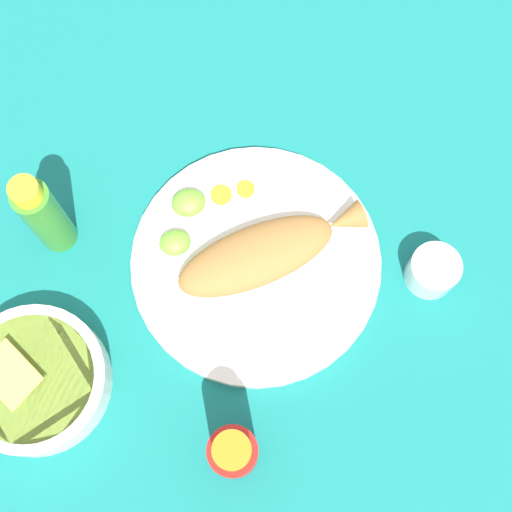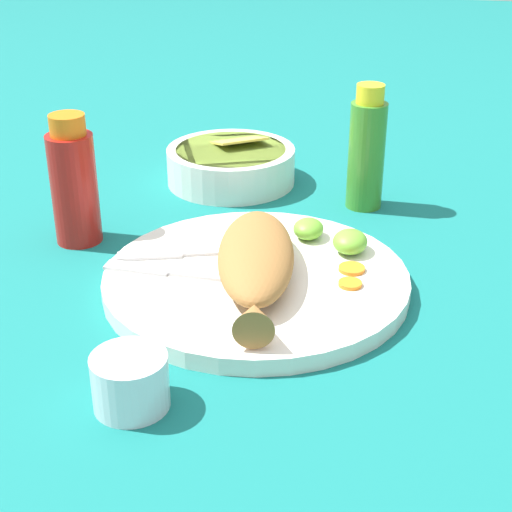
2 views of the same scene
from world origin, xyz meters
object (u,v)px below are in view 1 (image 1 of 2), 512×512
Objects in this scene: fried_fish at (264,253)px; hot_sauce_bottle_red at (234,453)px; fork_near at (285,317)px; fork_far at (247,324)px; guacamole_bowl at (34,380)px; hot_sauce_bottle_green at (44,215)px; salt_cup at (432,272)px; main_plate at (256,263)px.

hot_sauce_bottle_red is at bearing 59.40° from fried_fish.
fork_near is 1.21× the size of hot_sauce_bottle_red.
guacamole_bowl is at bearing -104.15° from fork_far.
fork_near and fork_far have the same top height.
fork_near is at bearing 147.08° from hot_sauce_bottle_green.
hot_sauce_bottle_red is at bearing 30.47° from salt_cup.
hot_sauce_bottle_red reaches higher than fried_fish.
hot_sauce_bottle_red is (0.09, 0.15, 0.05)m from fork_near.
salt_cup is (-0.24, -0.02, 0.00)m from fork_far.
salt_cup is (-0.21, 0.06, 0.01)m from main_plate.
fried_fish reaches higher than fork_far.
hot_sauce_bottle_red reaches higher than main_plate.
guacamole_bowl reaches higher than fried_fish.
fork_far is at bearing 4.44° from salt_cup.
fork_near is at bearing 5.74° from salt_cup.
salt_cup is at bearing 152.23° from fried_fish.
main_plate is at bearing -15.54° from salt_cup.
main_plate is 0.25m from hot_sauce_bottle_red.
fork_far is 0.16m from hot_sauce_bottle_red.
fork_far is 1.02× the size of guacamole_bowl.
salt_cup is at bearing 76.46° from fork_far.
fork_far is at bearing -106.54° from hot_sauce_bottle_red.
fried_fish is 0.09m from fork_far.
main_plate is 0.08m from fork_near.
hot_sauce_bottle_green is at bearing -18.24° from salt_cup.
fried_fish is 1.59× the size of hot_sauce_bottle_green.
main_plate is 0.08m from fork_far.
fried_fish is (-0.01, -0.00, 0.03)m from main_plate.
fork_far is 1.13× the size of hot_sauce_bottle_green.
fried_fish reaches higher than salt_cup.
fork_near is 0.05m from fork_far.
salt_cup is 0.36× the size of guacamole_bowl.
guacamole_bowl is (0.22, -0.13, -0.04)m from hot_sauce_bottle_red.
hot_sauce_bottle_red is at bearing 72.54° from main_plate.
main_plate is 5.02× the size of salt_cup.
hot_sauce_bottle_red is at bearing 148.80° from guacamole_bowl.
fork_far is at bearing -176.18° from guacamole_bowl.
fork_far is 0.26m from guacamole_bowl.
hot_sauce_bottle_green is (0.24, -0.09, 0.07)m from main_plate.
fork_near is 0.32m from hot_sauce_bottle_green.
fork_near is 1.03× the size of fork_far.
hot_sauce_bottle_green is at bearing -30.31° from fried_fish.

